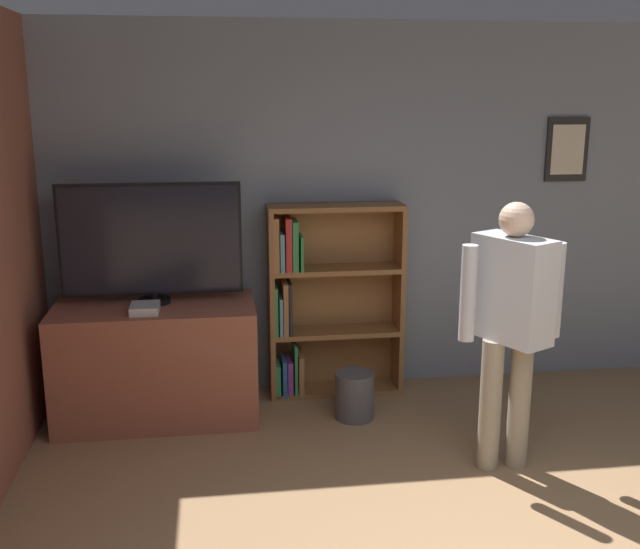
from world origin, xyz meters
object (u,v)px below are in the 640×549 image
object	(u,v)px
television	(151,242)
person	(510,315)
game_console	(145,308)
waste_bin	(355,395)
bookshelf	(321,301)

from	to	relation	value
television	person	bearing A→B (deg)	-27.14
game_console	waste_bin	distance (m)	1.54
television	waste_bin	world-z (taller)	television
television	person	size ratio (longest dim) A/B	0.75
bookshelf	game_console	bearing A→B (deg)	-159.80
game_console	bookshelf	xyz separation A→B (m)	(1.22, 0.45, -0.13)
person	waste_bin	world-z (taller)	person
bookshelf	television	bearing A→B (deg)	-169.05
game_console	person	size ratio (longest dim) A/B	0.13
bookshelf	person	bearing A→B (deg)	-54.84
game_console	person	bearing A→B (deg)	-21.72
television	person	world-z (taller)	television
game_console	bookshelf	distance (m)	1.31
bookshelf	waste_bin	distance (m)	0.75
television	waste_bin	size ratio (longest dim) A/B	3.67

